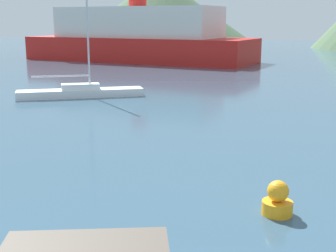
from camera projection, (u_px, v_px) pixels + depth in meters
The scene contains 4 objects.
sailboat_inner at pixel (81, 91), 30.60m from camera, with size 7.88×5.01×7.86m.
ferry_distant at pixel (138, 37), 57.47m from camera, with size 29.86×15.04×8.09m.
buoy_marker at pixel (278, 201), 12.09m from camera, with size 0.80×0.80×0.92m.
hill_west at pixel (160, 12), 83.97m from camera, with size 36.63×36.63×12.60m.
Camera 1 is at (4.70, -2.00, 4.94)m, focal length 50.00 mm.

